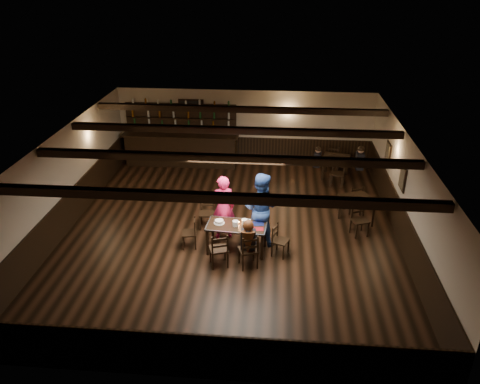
# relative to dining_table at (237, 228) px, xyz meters

# --- Properties ---
(ground) EXTENTS (10.00, 10.00, 0.00)m
(ground) POSITION_rel_dining_table_xyz_m (-0.25, 0.84, -0.66)
(ground) COLOR black
(ground) RESTS_ON ground
(room_shell) EXTENTS (9.02, 10.02, 2.71)m
(room_shell) POSITION_rel_dining_table_xyz_m (-0.24, 0.88, 1.08)
(room_shell) COLOR beige
(room_shell) RESTS_ON ground
(dining_table) EXTENTS (1.55, 0.86, 0.75)m
(dining_table) POSITION_rel_dining_table_xyz_m (0.00, 0.00, 0.00)
(dining_table) COLOR black
(dining_table) RESTS_ON ground
(chair_near_left) EXTENTS (0.53, 0.52, 0.92)m
(chair_near_left) POSITION_rel_dining_table_xyz_m (-0.35, -0.74, -0.13)
(chair_near_left) COLOR black
(chair_near_left) RESTS_ON ground
(chair_near_right) EXTENTS (0.54, 0.53, 0.91)m
(chair_near_right) POSITION_rel_dining_table_xyz_m (0.37, -0.73, -0.13)
(chair_near_right) COLOR black
(chair_near_right) RESTS_ON ground
(chair_end_left) EXTENTS (0.42, 0.44, 0.81)m
(chair_end_left) POSITION_rel_dining_table_xyz_m (-1.16, 0.09, -0.19)
(chair_end_left) COLOR black
(chair_end_left) RESTS_ON ground
(chair_end_right) EXTENTS (0.48, 0.49, 0.83)m
(chair_end_right) POSITION_rel_dining_table_xyz_m (1.04, -0.08, -0.18)
(chair_end_right) COLOR black
(chair_end_right) RESTS_ON ground
(chair_far_pushed) EXTENTS (0.43, 0.41, 0.88)m
(chair_far_pushed) POSITION_rel_dining_table_xyz_m (-0.93, 1.16, -0.15)
(chair_far_pushed) COLOR black
(chair_far_pushed) RESTS_ON ground
(woman_pink) EXTENTS (0.75, 0.60, 1.78)m
(woman_pink) POSITION_rel_dining_table_xyz_m (-0.42, 0.64, 0.22)
(woman_pink) COLOR #FF347A
(woman_pink) RESTS_ON ground
(man_blue) EXTENTS (1.11, 0.96, 1.95)m
(man_blue) POSITION_rel_dining_table_xyz_m (0.56, 0.51, 0.31)
(man_blue) COLOR navy
(man_blue) RESTS_ON ground
(seated_person) EXTENTS (0.35, 0.52, 0.85)m
(seated_person) POSITION_rel_dining_table_xyz_m (0.34, -0.67, 0.18)
(seated_person) COLOR black
(seated_person) RESTS_ON ground
(cake) EXTENTS (0.27, 0.27, 0.09)m
(cake) POSITION_rel_dining_table_xyz_m (-0.45, 0.05, 0.13)
(cake) COLOR white
(cake) RESTS_ON dining_table
(plate_stack_a) EXTENTS (0.15, 0.15, 0.14)m
(plate_stack_a) POSITION_rel_dining_table_xyz_m (-0.03, -0.05, 0.16)
(plate_stack_a) COLOR white
(plate_stack_a) RESTS_ON dining_table
(plate_stack_b) EXTENTS (0.15, 0.15, 0.17)m
(plate_stack_b) POSITION_rel_dining_table_xyz_m (0.20, -0.01, 0.17)
(plate_stack_b) COLOR white
(plate_stack_b) RESTS_ON dining_table
(tea_light) EXTENTS (0.05, 0.05, 0.06)m
(tea_light) POSITION_rel_dining_table_xyz_m (0.05, 0.08, 0.11)
(tea_light) COLOR #A5A8AD
(tea_light) RESTS_ON dining_table
(salt_shaker) EXTENTS (0.03, 0.03, 0.08)m
(salt_shaker) POSITION_rel_dining_table_xyz_m (0.30, -0.06, 0.13)
(salt_shaker) COLOR silver
(salt_shaker) RESTS_ON dining_table
(pepper_shaker) EXTENTS (0.04, 0.04, 0.10)m
(pepper_shaker) POSITION_rel_dining_table_xyz_m (0.42, -0.13, 0.14)
(pepper_shaker) COLOR #A5A8AD
(pepper_shaker) RESTS_ON dining_table
(drink_glass) EXTENTS (0.06, 0.06, 0.10)m
(drink_glass) POSITION_rel_dining_table_xyz_m (0.31, 0.13, 0.14)
(drink_glass) COLOR silver
(drink_glass) RESTS_ON dining_table
(menu_red) EXTENTS (0.28, 0.20, 0.00)m
(menu_red) POSITION_rel_dining_table_xyz_m (0.54, -0.15, 0.09)
(menu_red) COLOR maroon
(menu_red) RESTS_ON dining_table
(menu_blue) EXTENTS (0.32, 0.24, 0.00)m
(menu_blue) POSITION_rel_dining_table_xyz_m (0.52, 0.10, 0.09)
(menu_blue) COLOR #0D1443
(menu_blue) RESTS_ON dining_table
(bar_counter) EXTENTS (4.15, 0.70, 2.20)m
(bar_counter) POSITION_rel_dining_table_xyz_m (-2.52, 5.56, 0.06)
(bar_counter) COLOR black
(bar_counter) RESTS_ON ground
(back_table_a) EXTENTS (1.06, 1.06, 0.75)m
(back_table_a) POSITION_rel_dining_table_xyz_m (3.22, 1.72, -0.01)
(back_table_a) COLOR black
(back_table_a) RESTS_ON ground
(back_table_b) EXTENTS (1.05, 1.05, 0.75)m
(back_table_b) POSITION_rel_dining_table_xyz_m (2.92, 4.80, -0.01)
(back_table_b) COLOR black
(back_table_b) RESTS_ON ground
(bg_patron_left) EXTENTS (0.28, 0.37, 0.69)m
(bg_patron_left) POSITION_rel_dining_table_xyz_m (2.29, 4.66, 0.14)
(bg_patron_left) COLOR black
(bg_patron_left) RESTS_ON ground
(bg_patron_right) EXTENTS (0.24, 0.39, 0.79)m
(bg_patron_right) POSITION_rel_dining_table_xyz_m (3.67, 4.56, 0.20)
(bg_patron_right) COLOR black
(bg_patron_right) RESTS_ON ground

